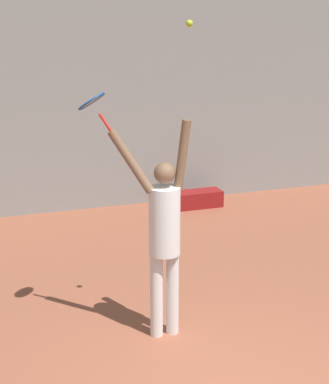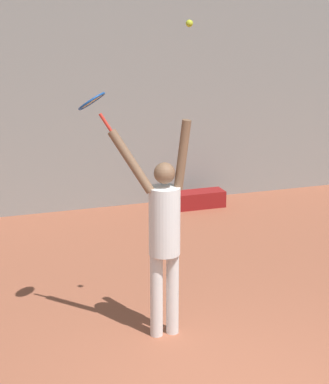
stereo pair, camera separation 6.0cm
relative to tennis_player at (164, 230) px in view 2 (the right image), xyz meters
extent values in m
cube|color=gray|center=(0.22, 4.57, 1.36)|extent=(18.00, 0.10, 5.00)
cylinder|color=white|center=(-0.08, 0.00, -0.69)|extent=(0.13, 0.13, 0.89)
cylinder|color=white|center=(0.09, 0.00, -0.69)|extent=(0.13, 0.13, 0.89)
cylinder|color=white|center=(0.01, 0.00, 0.10)|extent=(0.32, 0.32, 0.70)
sphere|color=brown|center=(0.01, 0.00, 0.59)|extent=(0.21, 0.21, 0.21)
cylinder|color=brown|center=(0.18, -0.03, 0.77)|extent=(0.19, 0.18, 0.71)
cylinder|color=brown|center=(-0.29, 0.12, 0.70)|extent=(0.43, 0.37, 0.62)
cylinder|color=red|center=(-0.50, 0.29, 1.07)|extent=(0.13, 0.11, 0.19)
torus|color=#1E51A5|center=(-0.61, 0.36, 1.27)|extent=(0.39, 0.40, 0.19)
cylinder|color=beige|center=(-0.61, 0.36, 1.27)|extent=(0.33, 0.34, 0.15)
sphere|color=#CCDB2D|center=(0.23, -0.05, 2.01)|extent=(0.07, 0.07, 0.07)
cube|color=maroon|center=(1.99, 4.01, -1.00)|extent=(0.81, 0.34, 0.27)
camera|label=1|loc=(-2.17, -6.18, 2.29)|focal=65.00mm
camera|label=2|loc=(-2.11, -6.20, 2.29)|focal=65.00mm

